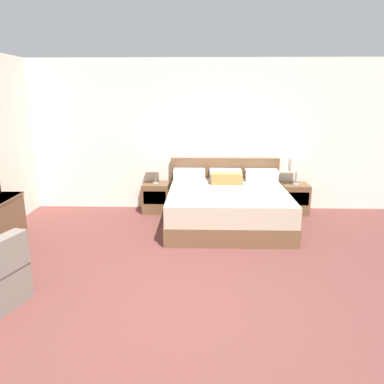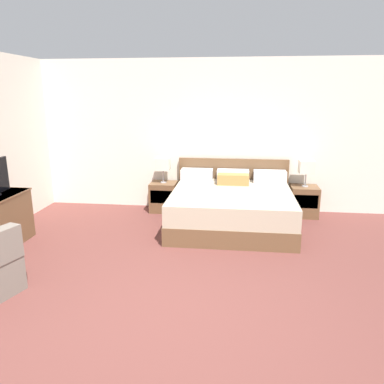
# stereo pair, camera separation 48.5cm
# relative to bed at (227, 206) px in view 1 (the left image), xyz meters

# --- Properties ---
(ground_plane) EXTENTS (11.37, 11.37, 0.00)m
(ground_plane) POSITION_rel_bed_xyz_m (-0.52, -2.82, -0.33)
(ground_plane) COLOR brown
(wall_back) EXTENTS (7.32, 0.06, 2.74)m
(wall_back) POSITION_rel_bed_xyz_m (-0.52, 1.00, 1.05)
(wall_back) COLOR silver
(wall_back) RESTS_ON ground
(bed) EXTENTS (2.01, 1.95, 0.97)m
(bed) POSITION_rel_bed_xyz_m (0.00, 0.00, 0.00)
(bed) COLOR brown
(bed) RESTS_ON ground
(nightstand_left) EXTENTS (0.47, 0.44, 0.54)m
(nightstand_left) POSITION_rel_bed_xyz_m (-1.27, 0.68, -0.06)
(nightstand_left) COLOR brown
(nightstand_left) RESTS_ON ground
(nightstand_right) EXTENTS (0.47, 0.44, 0.54)m
(nightstand_right) POSITION_rel_bed_xyz_m (1.27, 0.68, -0.06)
(nightstand_right) COLOR brown
(nightstand_right) RESTS_ON ground
(table_lamp_left) EXTENTS (0.25, 0.25, 0.47)m
(table_lamp_left) POSITION_rel_bed_xyz_m (-1.27, 0.68, 0.56)
(table_lamp_left) COLOR #B7B7BC
(table_lamp_left) RESTS_ON nightstand_left
(table_lamp_right) EXTENTS (0.25, 0.25, 0.47)m
(table_lamp_right) POSITION_rel_bed_xyz_m (1.27, 0.68, 0.56)
(table_lamp_right) COLOR #B7B7BC
(table_lamp_right) RESTS_ON nightstand_right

